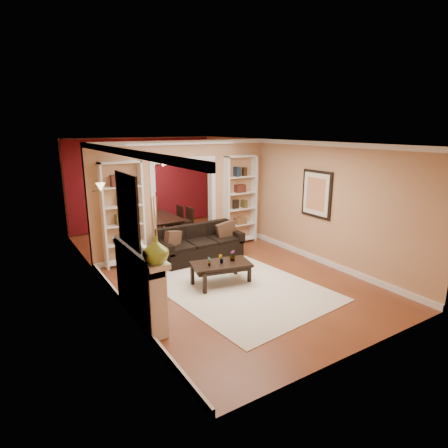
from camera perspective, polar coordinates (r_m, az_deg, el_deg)
floor at (r=8.44m, az=-2.37°, el=-6.23°), size 8.00×8.00×0.00m
ceiling at (r=7.90m, az=-2.58°, el=12.40°), size 8.00×8.00×0.00m
wall_back at (r=11.66m, az=-12.33°, el=6.12°), size 8.00×0.00×8.00m
wall_front at (r=5.11m, az=20.49°, el=-5.22°), size 8.00×0.00×8.00m
wall_left at (r=7.25m, az=-18.11°, el=0.69°), size 0.00×8.00×8.00m
wall_right at (r=9.36m, az=9.61°, el=4.24°), size 0.00×8.00×8.00m
partition_wall at (r=9.11m, az=-6.23°, el=4.07°), size 4.50×0.15×2.70m
red_back_panel at (r=11.63m, az=-12.27°, el=5.96°), size 4.44×0.04×2.64m
dining_window at (r=11.56m, az=-12.26°, el=7.06°), size 0.78×0.03×0.98m
area_rug at (r=7.38m, az=1.68°, el=-9.36°), size 2.94×3.86×0.01m
sofa at (r=8.71m, az=-3.61°, el=-2.89°), size 1.98×0.86×0.78m
pillow_left at (r=8.33m, az=-7.82°, el=-2.30°), size 0.45×0.30×0.44m
pillow_right at (r=8.97m, az=0.37°, el=-0.85°), size 0.48×0.18×0.46m
coffee_table at (r=7.40m, az=-0.44°, el=-7.53°), size 1.24×0.85×0.43m
plant_left at (r=7.16m, az=-2.26°, el=-5.68°), size 0.11×0.12×0.18m
plant_center at (r=7.29m, az=-0.45°, el=-5.32°), size 0.12×0.12×0.18m
plant_right at (r=7.42m, az=1.29°, el=-4.82°), size 0.12×0.12×0.21m
bookshelf_left at (r=8.44m, az=-15.17°, el=1.41°), size 0.90×0.30×2.30m
bookshelf_right at (r=9.77m, az=2.46°, el=3.66°), size 0.90×0.30×2.30m
fireplace at (r=6.15m, az=-12.52°, el=-8.94°), size 0.32×1.70×1.16m
vase at (r=5.26m, az=-10.38°, el=-3.92°), size 0.41×0.41×0.38m
mirror at (r=5.74m, az=-14.50°, el=2.05°), size 0.03×0.95×1.10m
wall_sconce at (r=7.70m, az=-18.70°, el=5.09°), size 0.18×0.18×0.22m
framed_art at (r=8.59m, az=13.90°, el=4.45°), size 0.04×0.85×1.05m
dining_table at (r=10.63m, az=-9.68°, el=-0.37°), size 1.68×0.93×0.59m
dining_chair_nw at (r=10.12m, az=-11.93°, el=-0.29°), size 0.57×0.57×0.91m
dining_chair_ne at (r=10.54m, az=-6.33°, el=0.33°), size 0.48×0.48×0.84m
dining_chair_sw at (r=10.67m, az=-13.07°, el=0.52°), size 0.57×0.57×0.95m
dining_chair_se at (r=11.08m, az=-7.68°, el=0.84°), size 0.50×0.50×0.78m
chandelier at (r=10.37m, az=-10.02°, el=8.95°), size 0.50×0.50×0.30m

